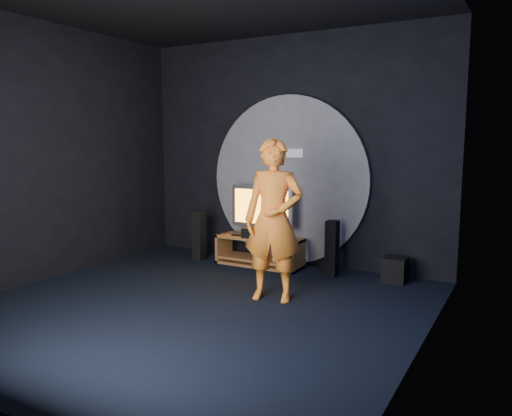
{
  "coord_description": "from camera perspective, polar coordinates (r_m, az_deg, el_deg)",
  "views": [
    {
      "loc": [
        3.33,
        -4.51,
        1.94
      ],
      "look_at": [
        0.21,
        1.05,
        1.05
      ],
      "focal_mm": 35.0,
      "sensor_mm": 36.0,
      "label": 1
    }
  ],
  "objects": [
    {
      "name": "floor",
      "position": [
        5.93,
        -6.88,
        -11.19
      ],
      "size": [
        5.0,
        5.0,
        0.0
      ],
      "primitive_type": "plane",
      "color": "black",
      "rests_on": "ground"
    },
    {
      "name": "tower_speaker_left",
      "position": [
        8.09,
        -6.51,
        -3.11
      ],
      "size": [
        0.16,
        0.18,
        0.8
      ],
      "primitive_type": "cube",
      "color": "black",
      "rests_on": "ground"
    },
    {
      "name": "right_wall",
      "position": [
        4.59,
        18.93,
        5.16
      ],
      "size": [
        0.04,
        5.0,
        3.5
      ],
      "primitive_type": "cube",
      "color": "black",
      "rests_on": "ground"
    },
    {
      "name": "left_wall",
      "position": [
        7.37,
        -23.1,
        5.83
      ],
      "size": [
        0.04,
        5.0,
        3.5
      ],
      "primitive_type": "cube",
      "color": "black",
      "rests_on": "ground"
    },
    {
      "name": "media_console",
      "position": [
        7.69,
        0.46,
        -5.17
      ],
      "size": [
        1.35,
        0.45,
        0.45
      ],
      "color": "#9C6730",
      "rests_on": "ground"
    },
    {
      "name": "subwoofer",
      "position": [
        7.1,
        15.59,
        -6.8
      ],
      "size": [
        0.31,
        0.31,
        0.34
      ],
      "primitive_type": "cube",
      "color": "black",
      "rests_on": "ground"
    },
    {
      "name": "player",
      "position": [
        5.95,
        2.03,
        -1.39
      ],
      "size": [
        0.8,
        0.61,
        1.95
      ],
      "primitive_type": "imported",
      "rotation": [
        0.0,
        0.0,
        0.22
      ],
      "color": "orange",
      "rests_on": "ground"
    },
    {
      "name": "remote",
      "position": [
        7.71,
        -2.25,
        -3.13
      ],
      "size": [
        0.18,
        0.05,
        0.02
      ],
      "primitive_type": "cube",
      "color": "black",
      "rests_on": "media_console"
    },
    {
      "name": "back_wall",
      "position": [
        7.77,
        3.9,
        6.52
      ],
      "size": [
        5.0,
        0.04,
        3.5
      ],
      "primitive_type": "cube",
      "color": "black",
      "rests_on": "ground"
    },
    {
      "name": "tower_speaker_right",
      "position": [
        7.16,
        8.69,
        -4.58
      ],
      "size": [
        0.16,
        0.18,
        0.8
      ],
      "primitive_type": "cube",
      "color": "black",
      "rests_on": "ground"
    },
    {
      "name": "center_speaker",
      "position": [
        7.5,
        -0.12,
        -2.93
      ],
      "size": [
        0.4,
        0.15,
        0.15
      ],
      "primitive_type": "cube",
      "color": "black",
      "rests_on": "media_console"
    },
    {
      "name": "tv",
      "position": [
        7.63,
        0.66,
        -0.1
      ],
      "size": [
        1.03,
        0.22,
        0.77
      ],
      "color": "#B3B3BA",
      "rests_on": "media_console"
    },
    {
      "name": "wall_disc_panel",
      "position": [
        7.74,
        3.69,
        3.19
      ],
      "size": [
        2.6,
        0.11,
        2.6
      ],
      "color": "#515156",
      "rests_on": "ground"
    }
  ]
}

